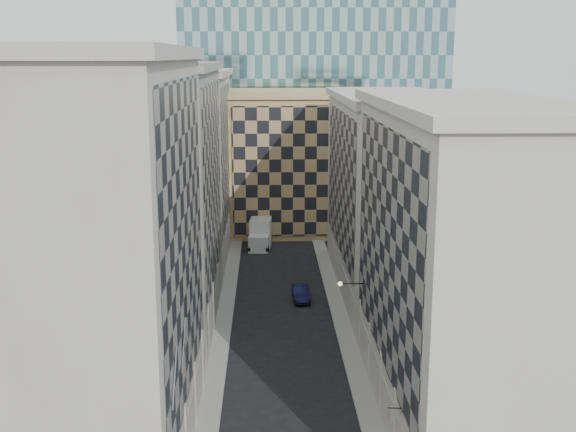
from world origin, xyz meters
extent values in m
cube|color=#999994|center=(-5.25, 30.00, 0.07)|extent=(1.50, 100.00, 0.15)
cube|color=#999994|center=(5.25, 30.00, 0.07)|extent=(1.50, 100.00, 0.15)
cube|color=#A6A096|center=(-11.00, 11.00, 11.50)|extent=(10.00, 22.00, 23.00)
cube|color=gray|center=(-6.12, 11.00, 13.00)|extent=(0.25, 19.36, 18.00)
cube|color=#A6A096|center=(-6.20, 11.00, 1.60)|extent=(0.45, 21.12, 3.20)
cube|color=#A6A096|center=(-11.00, 11.00, 23.35)|extent=(10.80, 22.80, 0.70)
cylinder|color=#A6A096|center=(-6.35, 13.75, 2.20)|extent=(0.90, 0.90, 4.40)
cylinder|color=#A6A096|center=(-6.35, 19.25, 2.20)|extent=(0.90, 0.90, 4.40)
cube|color=gray|center=(-11.00, 33.00, 11.00)|extent=(10.00, 22.00, 22.00)
cube|color=gray|center=(-6.12, 33.00, 12.50)|extent=(0.25, 19.36, 17.00)
cube|color=gray|center=(-6.20, 33.00, 1.60)|extent=(0.45, 21.12, 3.20)
cube|color=gray|center=(-11.00, 33.00, 22.35)|extent=(10.80, 22.80, 0.70)
cylinder|color=gray|center=(-6.35, 24.75, 2.20)|extent=(0.90, 0.90, 4.40)
cylinder|color=gray|center=(-6.35, 30.25, 2.20)|extent=(0.90, 0.90, 4.40)
cylinder|color=gray|center=(-6.35, 35.75, 2.20)|extent=(0.90, 0.90, 4.40)
cylinder|color=gray|center=(-6.35, 41.25, 2.20)|extent=(0.90, 0.90, 4.40)
cube|color=#A6A096|center=(-11.00, 55.00, 10.50)|extent=(10.00, 22.00, 21.00)
cube|color=gray|center=(-6.12, 55.00, 12.00)|extent=(0.25, 19.36, 16.00)
cube|color=#A6A096|center=(-6.20, 55.00, 1.60)|extent=(0.45, 21.12, 3.20)
cube|color=#A6A096|center=(-11.00, 55.00, 21.35)|extent=(10.80, 22.80, 0.70)
cylinder|color=#A6A096|center=(-6.35, 46.75, 2.20)|extent=(0.90, 0.90, 4.40)
cylinder|color=#A6A096|center=(-6.35, 52.25, 2.20)|extent=(0.90, 0.90, 4.40)
cylinder|color=#A6A096|center=(-6.35, 57.75, 2.20)|extent=(0.90, 0.90, 4.40)
cylinder|color=#A6A096|center=(-6.35, 63.25, 2.20)|extent=(0.90, 0.90, 4.40)
cube|color=beige|center=(11.00, 15.00, 10.00)|extent=(10.00, 26.00, 20.00)
cube|color=gray|center=(6.12, 15.00, 11.50)|extent=(0.25, 22.88, 15.00)
cube|color=beige|center=(6.20, 15.00, 1.60)|extent=(0.45, 24.96, 3.20)
cube|color=beige|center=(11.00, 15.00, 20.35)|extent=(10.80, 26.80, 0.70)
cylinder|color=beige|center=(6.35, 9.80, 2.20)|extent=(0.90, 0.90, 4.40)
cylinder|color=beige|center=(6.35, 15.00, 2.20)|extent=(0.90, 0.90, 4.40)
cylinder|color=beige|center=(6.35, 20.20, 2.20)|extent=(0.90, 0.90, 4.40)
cylinder|color=beige|center=(6.35, 25.40, 2.20)|extent=(0.90, 0.90, 4.40)
cube|color=beige|center=(11.00, 42.00, 9.50)|extent=(10.00, 28.00, 19.00)
cube|color=gray|center=(6.12, 42.00, 11.00)|extent=(0.25, 24.64, 14.00)
cube|color=beige|center=(6.20, 42.00, 1.60)|extent=(0.45, 26.88, 3.20)
cube|color=beige|center=(11.00, 42.00, 19.35)|extent=(10.80, 28.80, 0.70)
cube|color=tan|center=(2.00, 68.00, 9.00)|extent=(16.00, 14.00, 18.00)
cube|color=tan|center=(2.00, 60.90, 9.00)|extent=(15.20, 0.25, 16.50)
cube|color=tan|center=(2.00, 68.00, 18.40)|extent=(16.80, 14.80, 0.80)
cube|color=#2F2B24|center=(0.00, 82.00, 14.00)|extent=(6.00, 6.00, 28.00)
cube|color=#2F2B24|center=(0.00, 82.00, 28.70)|extent=(7.00, 7.00, 1.40)
cylinder|color=gray|center=(-5.90, 4.00, 8.00)|extent=(0.10, 2.33, 2.33)
cylinder|color=gray|center=(-5.90, 8.00, 8.00)|extent=(0.10, 2.33, 2.33)
cylinder|color=black|center=(5.10, 24.00, 6.20)|extent=(1.80, 0.08, 0.08)
sphere|color=#FFE5B2|center=(4.20, 24.00, 6.20)|extent=(0.36, 0.36, 0.36)
cube|color=silver|center=(-2.30, 56.46, 0.99)|extent=(2.62, 2.82, 1.98)
cube|color=silver|center=(-2.09, 59.31, 1.71)|extent=(2.83, 4.15, 3.42)
cylinder|color=black|center=(-3.47, 55.66, 0.50)|extent=(0.40, 1.01, 0.99)
cylinder|color=black|center=(-1.27, 55.50, 0.50)|extent=(0.40, 1.01, 0.99)
cylinder|color=black|center=(-3.09, 60.72, 0.50)|extent=(0.40, 1.01, 0.99)
cylinder|color=black|center=(-0.89, 60.55, 0.50)|extent=(0.40, 1.01, 0.99)
imported|color=#0E1034|center=(1.90, 38.20, 0.72)|extent=(1.74, 4.44, 1.44)
cylinder|color=black|center=(5.60, 7.90, 4.18)|extent=(0.76, 0.14, 0.06)
cube|color=tan|center=(5.40, 7.90, 3.80)|extent=(0.13, 0.67, 0.67)
camera|label=1|loc=(-1.43, -28.47, 23.16)|focal=45.00mm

